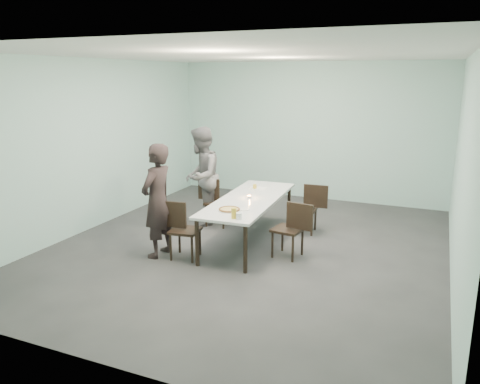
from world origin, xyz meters
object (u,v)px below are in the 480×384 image
at_px(side_plate, 244,209).
at_px(water_tumbler, 239,216).
at_px(tealight, 249,197).
at_px(beer_glass, 234,213).
at_px(amber_tumbler, 255,187).
at_px(table, 249,202).
at_px(diner_far, 201,176).
at_px(chair_far_right, 309,205).
at_px(diner_near, 157,201).
at_px(pizza, 229,210).
at_px(chair_far_left, 214,198).
at_px(chair_near_right, 293,226).
at_px(chair_near_left, 180,226).

xyz_separation_m(side_plate, water_tumbler, (0.12, -0.48, 0.04)).
bearing_deg(tealight, beer_glass, -78.86).
bearing_deg(water_tumbler, amber_tumbler, 104.49).
xyz_separation_m(table, amber_tumbler, (-0.16, 0.66, 0.10)).
distance_m(diner_far, beer_glass, 2.20).
height_order(chair_far_right, beer_glass, beer_glass).
bearing_deg(water_tumbler, beer_glass, 172.93).
xyz_separation_m(diner_near, amber_tumbler, (0.88, 1.76, -0.08)).
bearing_deg(pizza, chair_far_left, 123.96).
distance_m(table, beer_glass, 1.14).
xyz_separation_m(chair_far_left, chair_near_right, (1.80, -0.99, 0.00)).
bearing_deg(water_tumbler, chair_far_right, 76.29).
relative_size(diner_near, pizza, 5.11).
distance_m(side_plate, water_tumbler, 0.49).
bearing_deg(beer_glass, pizza, 123.71).
xyz_separation_m(side_plate, amber_tumbler, (-0.34, 1.30, 0.04)).
relative_size(chair_near_right, amber_tumbler, 10.88).
relative_size(diner_near, side_plate, 9.66).
bearing_deg(chair_far_right, diner_far, 4.35).
relative_size(chair_near_left, water_tumbler, 9.67).
bearing_deg(beer_glass, amber_tumbler, 102.08).
height_order(table, chair_far_right, chair_far_right).
xyz_separation_m(pizza, beer_glass, (0.22, -0.32, 0.06)).
distance_m(chair_near_left, tealight, 1.29).
height_order(chair_near_left, diner_far, diner_far).
bearing_deg(amber_tumbler, beer_glass, -77.92).
relative_size(side_plate, beer_glass, 1.20).
height_order(chair_near_right, diner_far, diner_far).
bearing_deg(pizza, table, 90.34).
relative_size(table, chair_near_right, 3.04).
xyz_separation_m(chair_near_left, tealight, (0.70, 1.05, 0.27)).
bearing_deg(chair_near_right, diner_far, -16.66).
height_order(chair_far_right, tealight, chair_far_right).
relative_size(chair_near_right, diner_far, 0.48).
bearing_deg(side_plate, amber_tumbler, 104.59).
height_order(side_plate, beer_glass, beer_glass).
height_order(table, diner_near, diner_near).
height_order(table, water_tumbler, water_tumbler).
relative_size(chair_far_right, tealight, 15.54).
bearing_deg(chair_near_left, side_plate, 16.33).
distance_m(side_plate, tealight, 0.68).
distance_m(diner_near, pizza, 1.10).
height_order(pizza, side_plate, pizza).
xyz_separation_m(beer_glass, amber_tumbler, (-0.38, 1.77, -0.03)).
height_order(table, chair_far_left, chair_far_left).
bearing_deg(amber_tumbler, tealight, -76.32).
xyz_separation_m(chair_near_left, chair_far_left, (-0.24, 1.65, 0.00)).
distance_m(chair_near_right, amber_tumbler, 1.49).
bearing_deg(amber_tumbler, chair_far_left, -176.75).
distance_m(chair_far_left, chair_near_right, 2.06).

